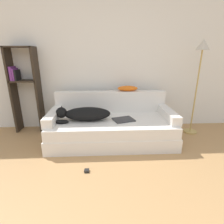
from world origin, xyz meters
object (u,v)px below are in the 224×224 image
(throw_pillow, at_px, (128,88))
(floor_lamp, at_px, (201,62))
(couch, at_px, (112,130))
(power_adapter, at_px, (87,171))
(dog, at_px, (84,114))
(laptop, at_px, (124,120))
(bookshelf, at_px, (24,85))

(throw_pillow, distance_m, floor_lamp, 1.27)
(couch, height_order, floor_lamp, floor_lamp)
(throw_pillow, bearing_deg, couch, -125.87)
(throw_pillow, distance_m, power_adapter, 1.61)
(dog, distance_m, laptop, 0.63)
(bookshelf, bearing_deg, power_adapter, -48.44)
(throw_pillow, xyz_separation_m, power_adapter, (-0.66, -1.24, -0.79))
(couch, relative_size, throw_pillow, 5.56)
(couch, bearing_deg, dog, -173.86)
(throw_pillow, distance_m, bookshelf, 1.84)
(laptop, bearing_deg, power_adapter, -142.95)
(dog, xyz_separation_m, throw_pillow, (0.74, 0.47, 0.31))
(floor_lamp, bearing_deg, couch, -170.13)
(laptop, bearing_deg, couch, 143.26)
(couch, height_order, bookshelf, bookshelf)
(dog, height_order, floor_lamp, floor_lamp)
(throw_pillow, bearing_deg, bookshelf, 177.24)
(floor_lamp, bearing_deg, dog, -170.97)
(bookshelf, bearing_deg, floor_lamp, -4.85)
(bookshelf, xyz_separation_m, power_adapter, (1.18, -1.33, -0.84))
(dog, height_order, throw_pillow, throw_pillow)
(laptop, bearing_deg, dog, 160.66)
(couch, xyz_separation_m, floor_lamp, (1.48, 0.26, 1.08))
(laptop, height_order, throw_pillow, throw_pillow)
(dog, distance_m, floor_lamp, 2.08)
(couch, distance_m, throw_pillow, 0.81)
(dog, bearing_deg, power_adapter, -83.90)
(dog, xyz_separation_m, power_adapter, (0.08, -0.77, -0.48))
(power_adapter, bearing_deg, dog, 96.10)
(dog, height_order, laptop, dog)
(laptop, xyz_separation_m, bookshelf, (-1.72, 0.58, 0.46))
(floor_lamp, height_order, power_adapter, floor_lamp)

